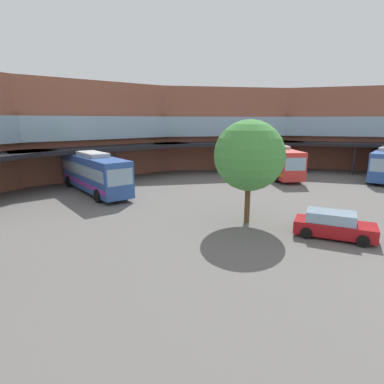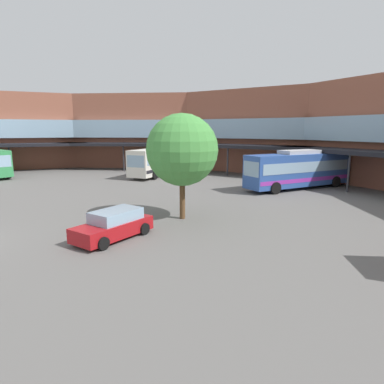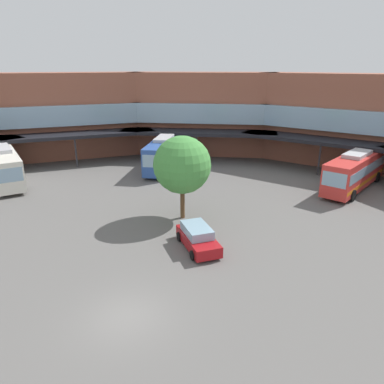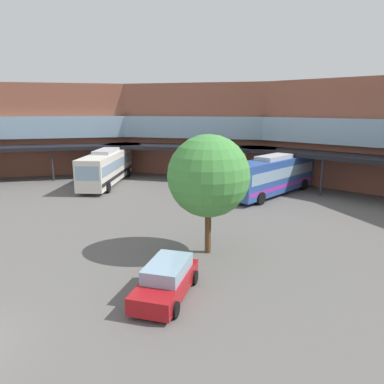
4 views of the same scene
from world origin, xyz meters
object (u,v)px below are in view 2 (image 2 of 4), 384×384
at_px(bus_0, 162,160).
at_px(bus_3, 298,169).
at_px(plaza_tree, 182,150).
at_px(parked_car, 114,225).

distance_m(bus_0, bus_3, 17.64).
bearing_deg(bus_3, plaza_tree, 17.67).
height_order(bus_0, plaza_tree, plaza_tree).
bearing_deg(bus_3, bus_0, -63.35).
relative_size(parked_car, plaza_tree, 0.70).
distance_m(bus_3, parked_car, 21.10).
bearing_deg(plaza_tree, bus_0, 159.96).
relative_size(bus_3, parked_car, 2.46).
bearing_deg(bus_0, bus_3, 76.97).
distance_m(bus_0, parked_car, 25.51).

